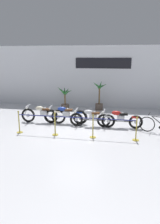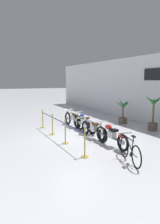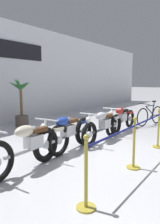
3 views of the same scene
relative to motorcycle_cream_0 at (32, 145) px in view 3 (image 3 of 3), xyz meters
name	(u,v)px [view 3 (image 3 of 3)]	position (x,y,z in m)	size (l,w,h in m)	color
ground_plane	(107,149)	(1.98, -0.66, -0.48)	(120.00, 120.00, 0.00)	silver
motorcycle_cream_0	(32,145)	(0.00, 0.00, 0.00)	(2.46, 0.62, 0.96)	black
motorcycle_blue_1	(67,133)	(1.21, 0.07, -0.01)	(2.35, 0.62, 0.96)	black
motorcycle_silver_2	(104,126)	(2.67, -0.17, -0.03)	(2.32, 0.62, 0.92)	black
motorcycle_red_3	(121,119)	(4.04, -0.11, -0.02)	(2.26, 0.62, 0.92)	black
bicycle	(150,115)	(5.84, -0.55, -0.09)	(1.70, 0.61, 0.97)	black
potted_palm_left_of_row	(21,106)	(2.66, 3.49, 0.31)	(0.96, 0.97, 1.95)	brown
stanchion_far_left	(130,139)	(0.98, -1.69, 0.18)	(5.42, 0.28, 1.05)	gold
stanchion_mid_left	(134,151)	(1.18, -1.69, -0.13)	(0.28, 0.28, 1.05)	gold
stanchion_mid_right	(158,134)	(2.91, -1.69, -0.13)	(0.28, 0.28, 1.05)	gold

